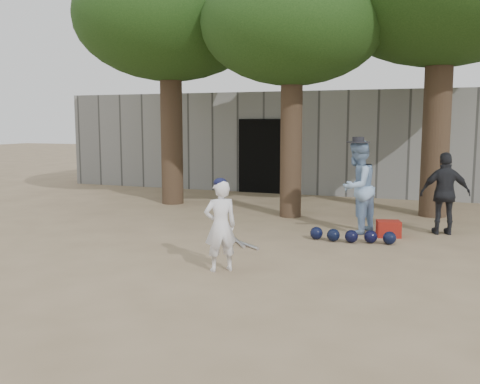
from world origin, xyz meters
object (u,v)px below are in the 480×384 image
at_px(spectator_blue, 357,187).
at_px(red_bag, 389,229).
at_px(boy_player, 220,226).
at_px(spectator_dark, 445,194).

xyz_separation_m(spectator_blue, red_bag, (0.62, -0.14, -0.74)).
distance_m(boy_player, spectator_blue, 3.64).
xyz_separation_m(spectator_dark, red_bag, (-0.95, -0.61, -0.63)).
distance_m(spectator_blue, spectator_dark, 1.65).
height_order(boy_player, red_bag, boy_player).
distance_m(spectator_dark, red_bag, 1.30).
relative_size(boy_player, spectator_blue, 0.74).
xyz_separation_m(boy_player, spectator_blue, (1.41, 3.34, 0.23)).
bearing_deg(boy_player, red_bag, -161.41).
bearing_deg(spectator_blue, spectator_dark, 127.29).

